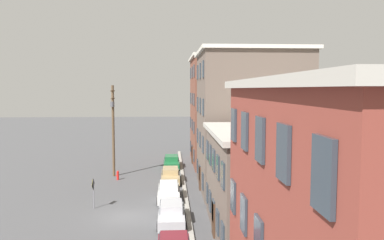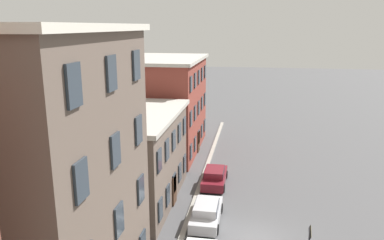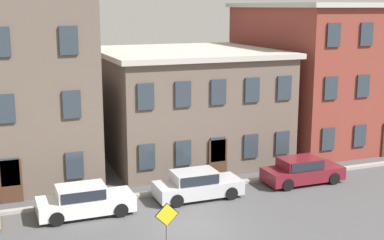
% 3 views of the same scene
% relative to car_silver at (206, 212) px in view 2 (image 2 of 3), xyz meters
% --- Properties ---
extents(ground_plane, '(200.00, 200.00, 0.00)m').
position_rel_car_silver_xyz_m(ground_plane, '(-1.55, -3.25, -0.75)').
color(ground_plane, '#4C4C4F').
extents(kerb_strip, '(56.00, 0.36, 0.16)m').
position_rel_car_silver_xyz_m(kerb_strip, '(-1.55, 1.25, -0.67)').
color(kerb_strip, '#9E998E').
rests_on(kerb_strip, ground_plane).
extents(apartment_midblock, '(9.91, 9.67, 12.93)m').
position_rel_car_silver_xyz_m(apartment_midblock, '(-8.77, 7.32, 5.73)').
color(apartment_midblock, '#66564C').
rests_on(apartment_midblock, ground_plane).
extents(apartment_far, '(10.89, 10.85, 6.84)m').
position_rel_car_silver_xyz_m(apartment_far, '(2.35, 7.91, 2.68)').
color(apartment_far, '#66564C').
rests_on(apartment_far, ground_plane).
extents(apartment_annex, '(12.32, 12.31, 9.74)m').
position_rel_car_silver_xyz_m(apartment_annex, '(14.44, 8.64, 4.13)').
color(apartment_annex, brown).
rests_on(apartment_annex, ground_plane).
extents(car_silver, '(4.40, 1.92, 1.43)m').
position_rel_car_silver_xyz_m(car_silver, '(0.00, 0.00, 0.00)').
color(car_silver, '#B7B7BC').
rests_on(car_silver, ground_plane).
extents(car_maroon, '(4.40, 1.92, 1.43)m').
position_rel_car_silver_xyz_m(car_maroon, '(6.24, 0.12, 0.00)').
color(car_maroon, maroon).
rests_on(car_maroon, ground_plane).
extents(caution_sign, '(0.94, 0.08, 2.42)m').
position_rel_car_silver_xyz_m(caution_sign, '(-3.63, -6.11, 0.86)').
color(caution_sign, slate).
rests_on(caution_sign, ground_plane).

